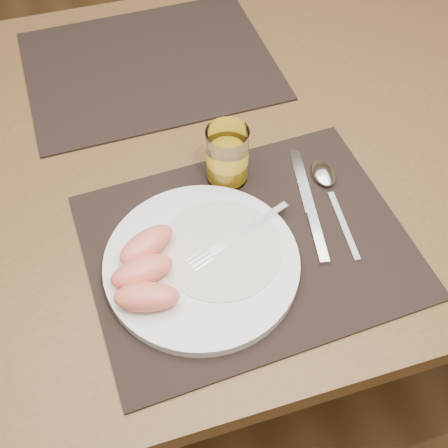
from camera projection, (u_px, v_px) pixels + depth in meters
ground at (203, 340)px, 1.53m from camera, size 5.00×5.00×0.00m
table at (191, 179)px, 0.99m from camera, size 1.40×0.90×0.75m
placemat_near at (248, 245)px, 0.80m from camera, size 0.47×0.37×0.00m
placemat_far at (150, 65)px, 1.05m from camera, size 0.46×0.36×0.00m
plate at (202, 263)px, 0.77m from camera, size 0.27×0.27×0.02m
plate_dressing at (220, 249)px, 0.78m from camera, size 0.17×0.17×0.00m
fork at (231, 240)px, 0.78m from camera, size 0.17×0.08×0.00m
knife at (311, 212)px, 0.83m from camera, size 0.05×0.22×0.01m
spoon at (326, 180)px, 0.87m from camera, size 0.04×0.19×0.01m
juice_glass at (227, 158)px, 0.84m from camera, size 0.06×0.06×0.10m
grapefruit_wedges at (145, 270)px, 0.74m from camera, size 0.11×0.15×0.03m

